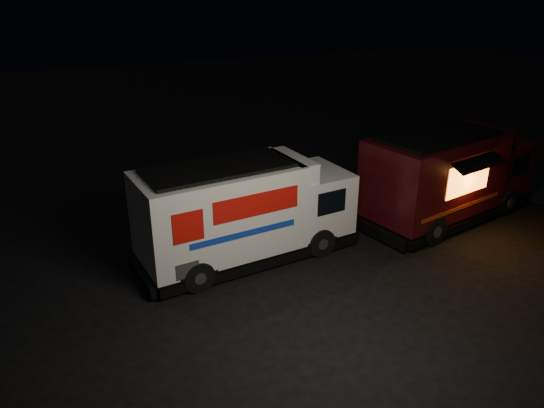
{
  "coord_description": "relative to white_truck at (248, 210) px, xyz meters",
  "views": [
    {
      "loc": [
        -5.46,
        -11.51,
        7.71
      ],
      "look_at": [
        0.13,
        2.0,
        1.38
      ],
      "focal_mm": 35.0,
      "sensor_mm": 36.0,
      "label": 1
    }
  ],
  "objects": [
    {
      "name": "ground",
      "position": [
        0.79,
        -1.58,
        -1.5
      ],
      "size": [
        80.0,
        80.0,
        0.0
      ],
      "primitive_type": "plane",
      "color": "black",
      "rests_on": "ground"
    },
    {
      "name": "white_truck",
      "position": [
        0.0,
        0.0,
        0.0
      ],
      "size": [
        6.85,
        3.06,
        3.0
      ],
      "primitive_type": null,
      "rotation": [
        0.0,
        0.0,
        0.12
      ],
      "color": "silver",
      "rests_on": "ground"
    },
    {
      "name": "red_truck",
      "position": [
        7.25,
        0.07,
        0.05
      ],
      "size": [
        7.06,
        3.9,
        3.11
      ],
      "primitive_type": null,
      "rotation": [
        0.0,
        0.0,
        0.23
      ],
      "color": "#3B0A0C",
      "rests_on": "ground"
    }
  ]
}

